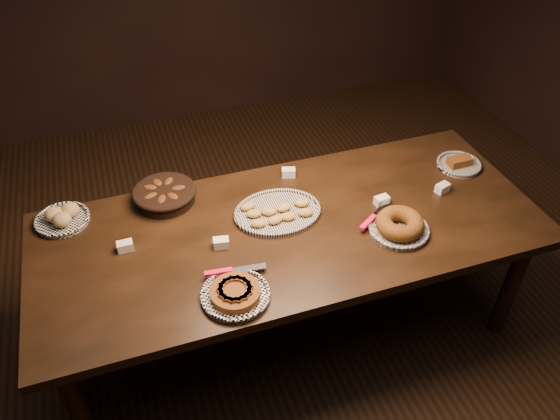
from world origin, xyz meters
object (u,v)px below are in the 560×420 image
object	(u,v)px
buffet_table	(291,238)
madeleine_platter	(277,212)
apple_tart_plate	(235,293)
bundt_cake_plate	(399,225)

from	to	relation	value
buffet_table	madeleine_platter	bearing A→B (deg)	110.60
apple_tart_plate	buffet_table	bearing A→B (deg)	29.73
bundt_cake_plate	apple_tart_plate	bearing A→B (deg)	-167.30
buffet_table	apple_tart_plate	size ratio (longest dim) A/B	7.67
apple_tart_plate	madeleine_platter	world-z (taller)	apple_tart_plate
buffet_table	bundt_cake_plate	distance (m)	0.51
madeleine_platter	bundt_cake_plate	world-z (taller)	bundt_cake_plate
apple_tart_plate	bundt_cake_plate	xyz separation A→B (m)	(0.82, 0.14, 0.02)
madeleine_platter	apple_tart_plate	bearing A→B (deg)	-147.43
apple_tart_plate	bundt_cake_plate	size ratio (longest dim) A/B	0.91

